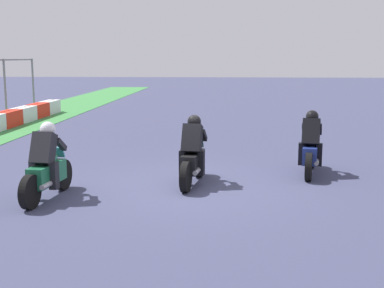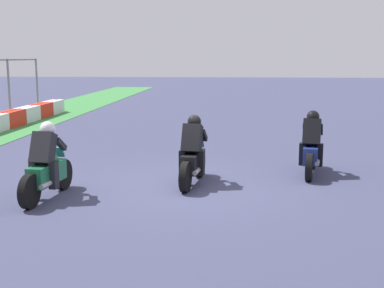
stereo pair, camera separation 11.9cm
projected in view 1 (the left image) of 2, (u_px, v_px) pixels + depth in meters
ground_plane at (188, 186)px, 10.95m from camera, size 120.00×120.00×0.00m
rider_lane_a at (311, 148)px, 11.95m from camera, size 2.03×0.63×1.51m
rider_lane_b at (193, 156)px, 11.01m from camera, size 2.04×0.59×1.51m
rider_lane_c at (47, 168)px, 9.85m from camera, size 2.04×0.57×1.51m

